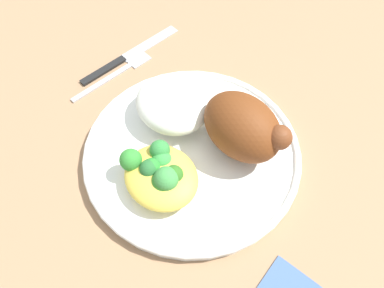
# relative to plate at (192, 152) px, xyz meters

# --- Properties ---
(ground_plane) EXTENTS (2.00, 2.00, 0.00)m
(ground_plane) POSITION_rel_plate_xyz_m (0.00, 0.00, -0.01)
(ground_plane) COLOR #9D7653
(plate) EXTENTS (0.28, 0.28, 0.02)m
(plate) POSITION_rel_plate_xyz_m (0.00, 0.00, 0.00)
(plate) COLOR white
(plate) RESTS_ON ground_plane
(roasted_chicken) EXTENTS (0.11, 0.08, 0.07)m
(roasted_chicken) POSITION_rel_plate_xyz_m (0.04, 0.05, 0.05)
(roasted_chicken) COLOR brown
(roasted_chicken) RESTS_ON plate
(rice_pile) EXTENTS (0.10, 0.09, 0.04)m
(rice_pile) POSITION_rel_plate_xyz_m (-0.06, 0.02, 0.03)
(rice_pile) COLOR white
(rice_pile) RESTS_ON plate
(mac_cheese_with_broccoli) EXTENTS (0.10, 0.08, 0.04)m
(mac_cheese_with_broccoli) POSITION_rel_plate_xyz_m (0.01, -0.06, 0.03)
(mac_cheese_with_broccoli) COLOR #E2C547
(mac_cheese_with_broccoli) RESTS_ON plate
(fork) EXTENTS (0.02, 0.14, 0.01)m
(fork) POSITION_rel_plate_xyz_m (-0.19, 0.01, -0.01)
(fork) COLOR #B2B2B7
(fork) RESTS_ON ground_plane
(knife) EXTENTS (0.02, 0.19, 0.01)m
(knife) POSITION_rel_plate_xyz_m (-0.21, 0.04, -0.01)
(knife) COLOR black
(knife) RESTS_ON ground_plane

